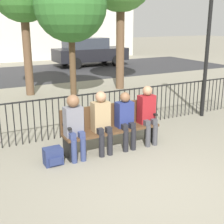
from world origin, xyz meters
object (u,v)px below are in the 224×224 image
Objects in this scene: tree_0 at (70,6)px; lamp_post at (210,14)px; seated_person_3 at (147,112)px; backpack at (53,156)px; seated_person_1 at (102,119)px; parked_car_0 at (89,51)px; seated_person_2 at (126,117)px; park_bench at (110,125)px; seated_person_0 at (74,123)px.

lamp_post is at bearing -54.06° from tree_0.
seated_person_3 is 2.17m from backpack.
tree_0 is at bearing 125.94° from lamp_post.
seated_person_1 is 12.56m from parked_car_0.
seated_person_3 is (1.08, 0.00, -0.00)m from seated_person_1.
lamp_post reaches higher than seated_person_3.
parked_car_0 is at bearing 69.22° from seated_person_2.
seated_person_3 reaches higher than backpack.
park_bench is 1.63× the size of seated_person_0.
parked_car_0 is at bearing 71.59° from seated_person_3.
backpack is 0.08× the size of parked_car_0.
tree_0 reaches higher than seated_person_0.
seated_person_0 is 1.06× the size of seated_person_2.
lamp_post is at bearing 12.85° from seated_person_0.
seated_person_2 is 0.28× the size of parked_car_0.
seated_person_1 is at bearing 179.57° from seated_person_2.
parked_car_0 reaches higher than seated_person_1.
tree_0 is 0.98× the size of parked_car_0.
seated_person_3 is at bearing 0.01° from seated_person_1.
seated_person_0 is 0.72m from backpack.
seated_person_0 is 1.11m from seated_person_2.
backpack is (-1.28, -0.19, -0.34)m from park_bench.
seated_person_2 is 12.36m from parked_car_0.
parked_car_0 is (5.49, 11.55, 0.13)m from seated_person_0.
seated_person_0 is 0.30× the size of parked_car_0.
seated_person_3 is 0.30× the size of parked_car_0.
parked_car_0 reaches higher than seated_person_3.
tree_0 reaches higher than seated_person_2.
seated_person_2 reaches higher than backpack.
seated_person_0 is at bearing 7.85° from backpack.
backpack is at bearing -171.49° from park_bench.
backpack is 5.36m from lamp_post.
tree_0 reaches higher than seated_person_3.
seated_person_3 is (0.82, -0.13, 0.20)m from park_bench.
parked_car_0 is (4.92, 11.55, 0.14)m from seated_person_1.
seated_person_1 is (-0.25, -0.13, 0.20)m from park_bench.
tree_0 is at bearing 78.55° from park_bench.
park_bench is at bearing 8.51° from backpack.
lamp_post is at bearing 13.81° from park_bench.
seated_person_1 is 5.04m from tree_0.
park_bench is 0.35m from seated_person_2.
park_bench is 0.86m from seated_person_3.
seated_person_0 is at bearing -115.43° from parked_car_0.
park_bench is 4.07m from lamp_post.
lamp_post is at bearing -97.25° from parked_car_0.
lamp_post reaches higher than backpack.
seated_person_3 is at bearing -159.28° from lamp_post.
backpack is 5.66m from tree_0.
tree_0 is at bearing 82.54° from seated_person_2.
parked_car_0 is (5.95, 11.62, 0.68)m from backpack.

